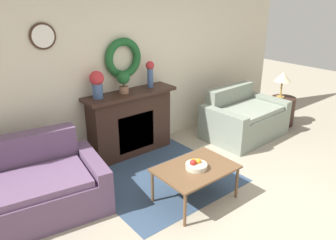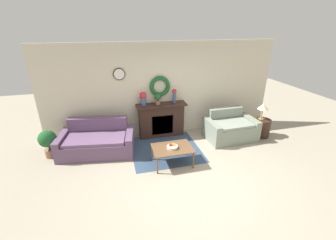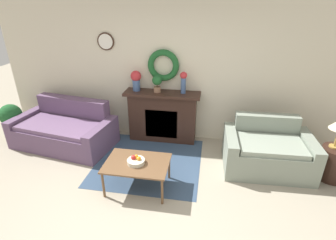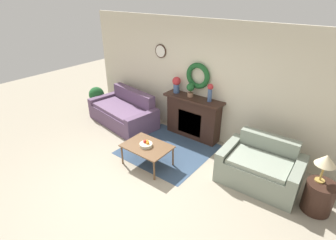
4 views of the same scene
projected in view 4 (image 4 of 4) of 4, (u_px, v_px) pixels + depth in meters
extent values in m
plane|color=#9E937F|center=(131.00, 188.00, 4.75)|extent=(16.00, 16.00, 0.00)
cube|color=#334760|center=(168.00, 149.00, 5.87)|extent=(1.80, 1.76, 0.01)
cube|color=beige|center=(205.00, 82.00, 5.89)|extent=(6.80, 0.06, 2.70)
cylinder|color=#382319|center=(161.00, 51.00, 6.29)|extent=(0.33, 0.02, 0.33)
cylinder|color=white|center=(160.00, 51.00, 6.29)|extent=(0.28, 0.01, 0.28)
torus|color=#1E5628|center=(198.00, 76.00, 5.84)|extent=(0.59, 0.11, 0.59)
cube|color=#331E16|center=(193.00, 118.00, 6.22)|extent=(1.30, 0.34, 0.96)
cube|color=black|center=(189.00, 123.00, 6.14)|extent=(0.62, 0.02, 0.57)
cube|color=orange|center=(189.00, 126.00, 6.17)|extent=(0.50, 0.01, 0.32)
cube|color=#331E16|center=(193.00, 99.00, 5.97)|extent=(1.44, 0.41, 0.05)
cube|color=#604766|center=(120.00, 117.00, 6.89)|extent=(1.63, 0.99, 0.41)
cube|color=#604766|center=(134.00, 104.00, 7.09)|extent=(1.55, 0.45, 0.84)
cube|color=#604766|center=(106.00, 104.00, 7.47)|extent=(0.32, 0.99, 0.55)
cube|color=#604766|center=(143.00, 124.00, 6.37)|extent=(0.32, 0.99, 0.55)
cube|color=#6A4E70|center=(119.00, 109.00, 6.78)|extent=(1.56, 0.92, 0.08)
cube|color=gray|center=(257.00, 175.00, 4.72)|extent=(1.08, 0.76, 0.47)
cube|color=gray|center=(267.00, 154.00, 4.97)|extent=(1.06, 0.24, 0.83)
cube|color=gray|center=(228.00, 157.00, 5.08)|extent=(0.20, 0.93, 0.61)
cube|color=gray|center=(295.00, 182.00, 4.44)|extent=(0.20, 0.93, 0.61)
cube|color=gray|center=(260.00, 162.00, 4.60)|extent=(1.04, 0.70, 0.08)
cube|color=brown|center=(147.00, 146.00, 5.19)|extent=(0.93, 0.66, 0.03)
cylinder|color=brown|center=(122.00, 155.00, 5.32)|extent=(0.04, 0.04, 0.42)
cylinder|color=brown|center=(154.00, 171.00, 4.85)|extent=(0.04, 0.04, 0.42)
cylinder|color=brown|center=(142.00, 143.00, 5.73)|extent=(0.04, 0.04, 0.42)
cylinder|color=brown|center=(173.00, 156.00, 5.27)|extent=(0.04, 0.04, 0.42)
cylinder|color=beige|center=(146.00, 145.00, 5.16)|extent=(0.26, 0.26, 0.06)
sphere|color=#B2231E|center=(145.00, 142.00, 5.18)|extent=(0.07, 0.07, 0.07)
sphere|color=orange|center=(147.00, 142.00, 5.18)|extent=(0.07, 0.07, 0.07)
sphere|color=orange|center=(148.00, 143.00, 5.13)|extent=(0.07, 0.07, 0.07)
cylinder|color=#331E16|center=(318.00, 197.00, 4.17)|extent=(0.45, 0.45, 0.54)
cylinder|color=#B28E42|center=(320.00, 180.00, 4.10)|extent=(0.15, 0.15, 0.02)
cylinder|color=#B28E42|center=(322.00, 172.00, 4.03)|extent=(0.03, 0.03, 0.29)
cone|color=beige|center=(326.00, 160.00, 3.93)|extent=(0.30, 0.30, 0.17)
cylinder|color=#3D5684|center=(176.00, 88.00, 6.21)|extent=(0.14, 0.14, 0.21)
sphere|color=#B72D33|center=(177.00, 81.00, 6.13)|extent=(0.20, 0.20, 0.20)
cylinder|color=#3D5684|center=(210.00, 95.00, 5.70)|extent=(0.09, 0.09, 0.29)
sphere|color=#B72D33|center=(210.00, 87.00, 5.61)|extent=(0.13, 0.13, 0.13)
cylinder|color=#8E664C|center=(190.00, 95.00, 6.00)|extent=(0.13, 0.13, 0.10)
cylinder|color=#4C3823|center=(190.00, 92.00, 5.96)|extent=(0.02, 0.02, 0.05)
sphere|color=#1E5628|center=(191.00, 87.00, 5.92)|extent=(0.18, 0.18, 0.18)
cylinder|color=#8E664C|center=(98.00, 107.00, 7.70)|extent=(0.25, 0.25, 0.21)
cylinder|color=#4C3823|center=(98.00, 102.00, 7.62)|extent=(0.04, 0.04, 0.12)
sphere|color=#1E5628|center=(97.00, 94.00, 7.52)|extent=(0.43, 0.43, 0.43)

